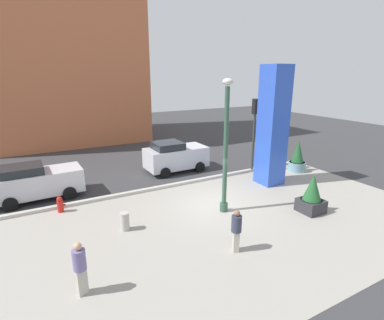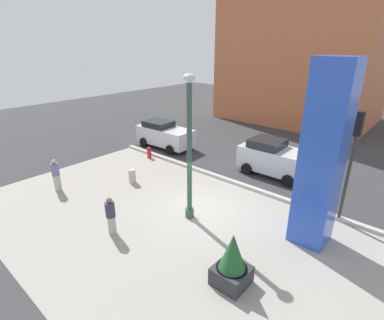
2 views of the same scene
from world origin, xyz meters
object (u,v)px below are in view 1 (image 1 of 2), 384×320
art_pillar_blue (273,127)px  pedestrian_on_sidewalk (236,229)px  car_curb_west (175,156)px  car_far_lane (36,182)px  pedestrian_crossing (80,266)px  potted_plant_curbside (297,159)px  potted_plant_mid_plaza (312,196)px  concrete_bollard (125,221)px  traffic_light_corner (254,124)px  fire_hydrant (60,204)px  lamp_post (226,151)px

art_pillar_blue → pedestrian_on_sidewalk: 7.80m
car_curb_west → pedestrian_on_sidewalk: bearing=-102.5°
art_pillar_blue → car_far_lane: (-11.68, 3.77, -2.33)m
pedestrian_crossing → potted_plant_curbside: bearing=20.0°
car_far_lane → potted_plant_mid_plaza: bearing=-35.0°
concrete_bollard → car_far_lane: size_ratio=0.18×
potted_plant_curbside → car_curb_west: 7.75m
traffic_light_corner → pedestrian_on_sidewalk: traffic_light_corner is taller
potted_plant_curbside → car_curb_west: bearing=150.8°
car_curb_west → car_far_lane: bearing=-174.6°
fire_hydrant → car_far_lane: bearing=110.8°
lamp_post → pedestrian_crossing: bearing=-159.1°
potted_plant_curbside → car_curb_west: (-6.76, 3.78, 0.13)m
art_pillar_blue → car_far_lane: art_pillar_blue is taller
pedestrian_on_sidewalk → car_far_lane: bearing=125.0°
lamp_post → potted_plant_curbside: (7.36, 2.56, -2.01)m
art_pillar_blue → car_curb_west: (-3.75, 4.51, -2.28)m
potted_plant_curbside → traffic_light_corner: traffic_light_corner is taller
pedestrian_crossing → pedestrian_on_sidewalk: 5.10m
lamp_post → concrete_bollard: (-4.43, 0.47, -2.47)m
concrete_bollard → car_curb_west: car_curb_west is taller
car_curb_west → lamp_post: bearing=-95.4°
car_far_lane → pedestrian_on_sidewalk: size_ratio=2.65×
art_pillar_blue → car_far_lane: size_ratio=1.55×
fire_hydrant → car_far_lane: 2.36m
fire_hydrant → car_far_lane: size_ratio=0.18×
concrete_bollard → lamp_post: bearing=-6.0°
fire_hydrant → concrete_bollard: size_ratio=1.00×
art_pillar_blue → car_curb_west: art_pillar_blue is taller
lamp_post → pedestrian_on_sidewalk: bearing=-116.9°
concrete_bollard → traffic_light_corner: traffic_light_corner is taller
potted_plant_mid_plaza → concrete_bollard: 8.20m
lamp_post → pedestrian_crossing: size_ratio=3.55×
lamp_post → pedestrian_crossing: 7.25m
fire_hydrant → pedestrian_crossing: 5.96m
art_pillar_blue → potted_plant_curbside: size_ratio=3.24×
potted_plant_curbside → pedestrian_crossing: (-13.89, -5.06, 0.08)m
fire_hydrant → car_far_lane: (-0.82, 2.15, 0.54)m
lamp_post → fire_hydrant: lamp_post is taller
lamp_post → potted_plant_curbside: 8.05m
concrete_bollard → traffic_light_corner: 10.20m
fire_hydrant → concrete_bollard: 3.63m
lamp_post → art_pillar_blue: size_ratio=0.90×
potted_plant_curbside → car_curb_west: potted_plant_curbside is taller
lamp_post → art_pillar_blue: art_pillar_blue is taller
concrete_bollard → pedestrian_crossing: bearing=-125.3°
potted_plant_mid_plaza → pedestrian_crossing: bearing=-176.7°
traffic_light_corner → pedestrian_crossing: (-11.33, -6.37, -2.16)m
potted_plant_mid_plaza → concrete_bollard: bearing=163.0°
pedestrian_crossing → pedestrian_on_sidewalk: bearing=-3.8°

